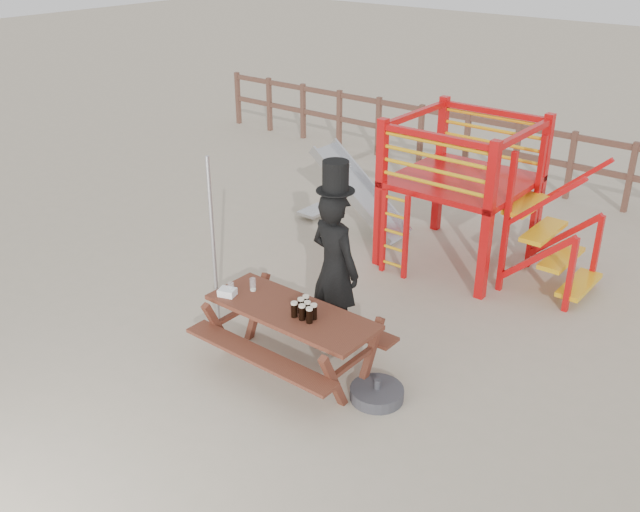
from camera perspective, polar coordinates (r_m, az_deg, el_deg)
The scene contains 10 objects.
ground at distance 7.96m, azimuth -3.31°, elevation -8.74°, with size 60.00×60.00×0.00m, color tan.
back_fence at distance 13.19m, azimuth 17.46°, elevation 7.91°, with size 15.09×0.09×1.20m.
playground_fort at distance 10.07m, azimuth 10.82°, elevation 5.31°, with size 4.71×1.84×2.10m.
picnic_table at distance 7.66m, azimuth -2.26°, elevation -6.09°, with size 1.90×1.31×0.74m.
man_with_hat at distance 7.91m, azimuth 1.18°, elevation -0.72°, with size 0.74×0.55×2.18m.
metal_pole at distance 8.31m, azimuth -8.54°, elevation 0.94°, with size 0.05×0.05×2.12m, color #B2B2B7.
parasol_base at distance 7.45m, azimuth 4.57°, elevation -10.90°, with size 0.55×0.55×0.23m.
paper_bag at distance 7.84m, azimuth -7.42°, elevation -2.89°, with size 0.18×0.14×0.08m, color white.
stout_pints at distance 7.35m, azimuth -1.22°, elevation -4.29°, with size 0.27×0.25×0.17m.
empty_glasses at distance 7.86m, azimuth -6.26°, elevation -2.51°, with size 0.18×0.30×0.15m.
Camera 1 is at (4.46, -4.84, 4.49)m, focal length 40.00 mm.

